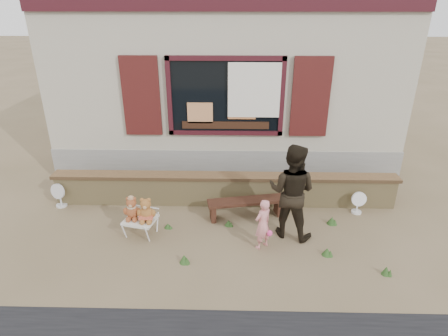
{
  "coord_description": "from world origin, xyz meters",
  "views": [
    {
      "loc": [
        0.16,
        -5.91,
        3.95
      ],
      "look_at": [
        0.0,
        0.6,
        1.0
      ],
      "focal_mm": 30.0,
      "sensor_mm": 36.0,
      "label": 1
    }
  ],
  "objects_px": {
    "bench": "(246,204)",
    "folding_chair": "(140,220)",
    "teddy_bear_left": "(132,207)",
    "child": "(263,224)",
    "teddy_bear_right": "(146,209)",
    "adult": "(292,191)"
  },
  "relations": [
    {
      "from": "child",
      "to": "teddy_bear_left",
      "type": "bearing_deg",
      "value": -48.43
    },
    {
      "from": "folding_chair",
      "to": "adult",
      "type": "bearing_deg",
      "value": 15.81
    },
    {
      "from": "folding_chair",
      "to": "child",
      "type": "bearing_deg",
      "value": 5.35
    },
    {
      "from": "bench",
      "to": "teddy_bear_right",
      "type": "bearing_deg",
      "value": -169.94
    },
    {
      "from": "teddy_bear_right",
      "to": "adult",
      "type": "relative_size",
      "value": 0.26
    },
    {
      "from": "folding_chair",
      "to": "teddy_bear_right",
      "type": "xyz_separation_m",
      "value": [
        0.14,
        -0.03,
        0.26
      ]
    },
    {
      "from": "adult",
      "to": "child",
      "type": "bearing_deg",
      "value": 62.95
    },
    {
      "from": "bench",
      "to": "teddy_bear_right",
      "type": "distance_m",
      "value": 1.94
    },
    {
      "from": "teddy_bear_left",
      "to": "child",
      "type": "height_order",
      "value": "child"
    },
    {
      "from": "teddy_bear_right",
      "to": "adult",
      "type": "bearing_deg",
      "value": 16.66
    },
    {
      "from": "teddy_bear_left",
      "to": "bench",
      "type": "bearing_deg",
      "value": 30.68
    },
    {
      "from": "teddy_bear_left",
      "to": "teddy_bear_right",
      "type": "relative_size",
      "value": 0.95
    },
    {
      "from": "bench",
      "to": "folding_chair",
      "type": "relative_size",
      "value": 2.41
    },
    {
      "from": "child",
      "to": "adult",
      "type": "bearing_deg",
      "value": 179.32
    },
    {
      "from": "folding_chair",
      "to": "teddy_bear_left",
      "type": "distance_m",
      "value": 0.29
    },
    {
      "from": "teddy_bear_right",
      "to": "folding_chair",
      "type": "bearing_deg",
      "value": 180.0
    },
    {
      "from": "teddy_bear_left",
      "to": "teddy_bear_right",
      "type": "height_order",
      "value": "teddy_bear_right"
    },
    {
      "from": "folding_chair",
      "to": "teddy_bear_right",
      "type": "relative_size",
      "value": 1.4
    },
    {
      "from": "teddy_bear_right",
      "to": "child",
      "type": "xyz_separation_m",
      "value": [
        2.04,
        -0.29,
        -0.1
      ]
    },
    {
      "from": "teddy_bear_left",
      "to": "child",
      "type": "relative_size",
      "value": 0.47
    },
    {
      "from": "adult",
      "to": "folding_chair",
      "type": "bearing_deg",
      "value": 25.97
    },
    {
      "from": "folding_chair",
      "to": "child",
      "type": "relative_size",
      "value": 0.69
    }
  ]
}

